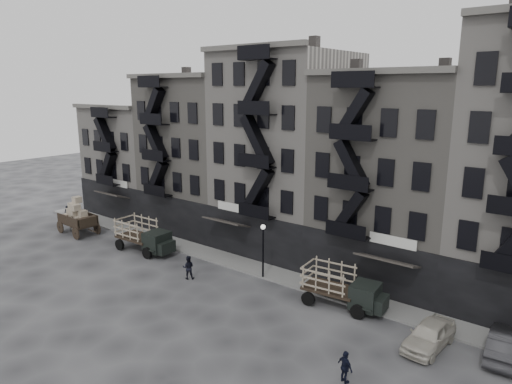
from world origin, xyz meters
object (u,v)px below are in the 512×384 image
Objects in this scene: stake_truck_west at (144,233)px; horse at (71,225)px; car_east at (429,335)px; policeman at (345,367)px; car_far at (505,344)px; stake_truck_east at (342,284)px; pedestrian_mid at (188,267)px; pedestrian_west at (67,214)px; wagon at (77,213)px.

horse is at bearing -176.39° from stake_truck_west.
policeman reaches higher than car_east.
horse is 0.38× the size of car_far.
pedestrian_mid is (-11.24, -3.10, -0.66)m from stake_truck_east.
pedestrian_west is (-13.93, 0.76, -0.79)m from stake_truck_west.
wagon is 37.72m from car_far.
pedestrian_west is (-32.59, -0.61, -0.71)m from stake_truck_east.
stake_truck_east is (18.66, 1.37, -0.09)m from stake_truck_west.
stake_truck_west is (10.12, 1.08, 0.91)m from horse.
stake_truck_west reaches higher than policeman.
horse is 0.39× the size of wagon.
stake_truck_east is at bearing -71.28° from horse.
horse is 1.61m from wagon.
car_east is at bearing -18.05° from stake_truck_east.
car_far is 9.27m from policeman.
pedestrian_west is 1.02× the size of policeman.
pedestrian_mid is (7.42, -1.73, -0.75)m from stake_truck_west.
pedestrian_west is (-3.81, 1.84, 0.12)m from horse.
car_far is at bearing -105.89° from policeman.
car_far is at bearing -40.13° from pedestrian_west.
pedestrian_west is (-42.28, -0.81, 0.10)m from car_far.
car_east is at bearing -74.33° from horse.
policeman is (-2.23, -5.73, 0.10)m from car_east.
stake_truck_west is 23.31m from policeman.
car_east is 6.14m from policeman.
stake_truck_east is (28.78, 2.45, 0.82)m from horse.
stake_truck_east reaches higher than pedestrian_west.
pedestrian_mid is at bearing -0.05° from wagon.
car_east is (6.16, -1.34, -0.82)m from stake_truck_east.
policeman is (15.17, -3.96, -0.06)m from pedestrian_mid.
stake_truck_west is at bearing 8.37° from policeman.
horse is 1.02× the size of pedestrian_west.
car_east is (34.94, 1.11, 0.00)m from horse.
stake_truck_west reaches higher than horse.
wagon is 1.02× the size of car_east.
wagon is 16.76m from pedestrian_mid.
car_east is 2.41× the size of pedestrian_mid.
stake_truck_west is at bearing -70.06° from horse.
wagon is 0.79× the size of stake_truck_east.
car_east is (34.09, 0.87, -1.35)m from wagon.
stake_truck_west is 1.35× the size of car_east.
stake_truck_west is at bearing 178.40° from stake_truck_east.
wagon reaches higher than stake_truck_west.
stake_truck_east is at bearing 7.54° from wagon.
policeman is (3.93, -7.06, -0.72)m from stake_truck_east.
pedestrian_west is at bearing -176.12° from car_east.
car_far is (3.53, 1.54, 0.02)m from car_east.
wagon is at bearing 13.85° from policeman.
wagon is at bearing -0.44° from car_far.
stake_truck_east reaches higher than policeman.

